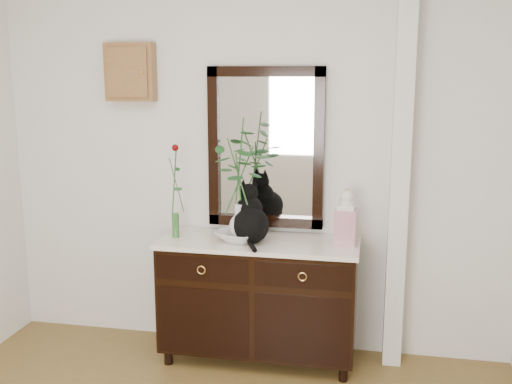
% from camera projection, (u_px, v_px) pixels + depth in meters
% --- Properties ---
extents(wall_back, '(3.60, 0.04, 2.70)m').
position_uv_depth(wall_back, '(252.00, 160.00, 4.14)').
color(wall_back, silver).
rests_on(wall_back, ground).
extents(pilaster, '(0.12, 0.20, 2.70)m').
position_uv_depth(pilaster, '(400.00, 167.00, 3.87)').
color(pilaster, silver).
rests_on(pilaster, ground).
extents(sideboard, '(1.33, 0.52, 0.82)m').
position_uv_depth(sideboard, '(259.00, 294.00, 4.06)').
color(sideboard, black).
rests_on(sideboard, ground).
extents(wall_mirror, '(0.80, 0.06, 1.10)m').
position_uv_depth(wall_mirror, '(266.00, 148.00, 4.09)').
color(wall_mirror, black).
rests_on(wall_mirror, wall_back).
extents(key_cabinet, '(0.35, 0.10, 0.40)m').
position_uv_depth(key_cabinet, '(130.00, 72.00, 4.15)').
color(key_cabinet, brown).
rests_on(key_cabinet, wall_back).
extents(cat, '(0.38, 0.41, 0.39)m').
position_uv_depth(cat, '(251.00, 213.00, 3.92)').
color(cat, black).
rests_on(cat, sideboard).
extents(lotus_bowl, '(0.38, 0.38, 0.07)m').
position_uv_depth(lotus_bowl, '(239.00, 236.00, 3.96)').
color(lotus_bowl, silver).
rests_on(lotus_bowl, sideboard).
extents(vase_branches, '(0.42, 0.42, 0.81)m').
position_uv_depth(vase_branches, '(239.00, 178.00, 3.89)').
color(vase_branches, silver).
rests_on(vase_branches, lotus_bowl).
extents(bud_vase_rose, '(0.08, 0.08, 0.65)m').
position_uv_depth(bud_vase_rose, '(175.00, 190.00, 4.00)').
color(bud_vase_rose, '#366C32').
rests_on(bud_vase_rose, sideboard).
extents(ginger_jar, '(0.15, 0.15, 0.37)m').
position_uv_depth(ginger_jar, '(346.00, 217.00, 3.85)').
color(ginger_jar, silver).
rests_on(ginger_jar, sideboard).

